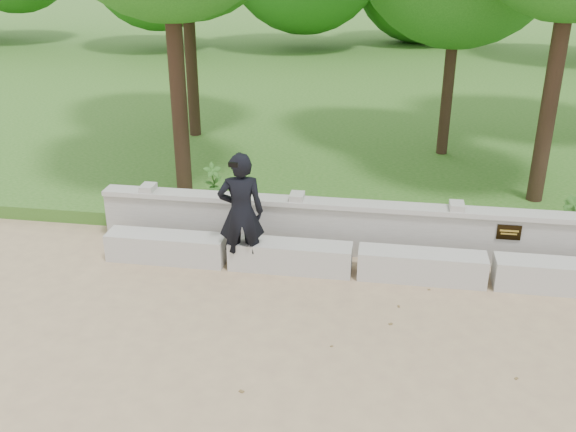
# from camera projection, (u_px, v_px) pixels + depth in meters

# --- Properties ---
(ground) EXTENTS (80.00, 80.00, 0.00)m
(ground) POSITION_uv_depth(u_px,v_px,m) (508.00, 360.00, 7.86)
(ground) COLOR tan
(ground) RESTS_ON ground
(lawn) EXTENTS (40.00, 22.00, 0.25)m
(lawn) POSITION_uv_depth(u_px,v_px,m) (441.00, 96.00, 20.49)
(lawn) COLOR #265714
(lawn) RESTS_ON ground
(concrete_bench) EXTENTS (11.90, 0.45, 0.45)m
(concrete_bench) POSITION_uv_depth(u_px,v_px,m) (490.00, 271.00, 9.49)
(concrete_bench) COLOR #B8B5AE
(concrete_bench) RESTS_ON ground
(parapet_wall) EXTENTS (12.50, 0.35, 0.90)m
(parapet_wall) POSITION_uv_depth(u_px,v_px,m) (486.00, 236.00, 10.03)
(parapet_wall) COLOR #ADABA3
(parapet_wall) RESTS_ON ground
(man_main) EXTENTS (0.78, 0.71, 1.91)m
(man_main) POSITION_uv_depth(u_px,v_px,m) (241.00, 213.00, 9.65)
(man_main) COLOR black
(man_main) RESTS_ON ground
(shrub_a) EXTENTS (0.43, 0.39, 0.67)m
(shrub_a) POSITION_uv_depth(u_px,v_px,m) (213.00, 180.00, 12.00)
(shrub_a) COLOR #366C24
(shrub_a) RESTS_ON lawn
(shrub_b) EXTENTS (0.48, 0.47, 0.68)m
(shrub_b) POSITION_uv_depth(u_px,v_px,m) (573.00, 217.00, 10.40)
(shrub_b) COLOR #366C24
(shrub_b) RESTS_ON lawn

